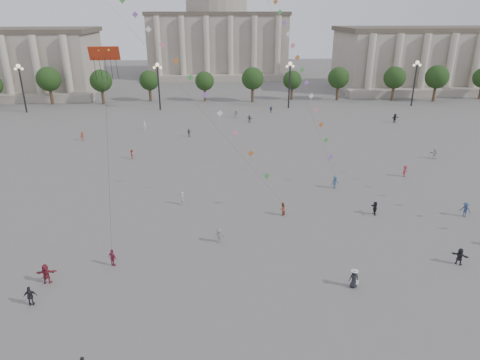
{
  "coord_description": "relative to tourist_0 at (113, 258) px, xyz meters",
  "views": [
    {
      "loc": [
        -4.07,
        -29.08,
        21.38
      ],
      "look_at": [
        -0.93,
        12.0,
        5.06
      ],
      "focal_mm": 32.0,
      "sensor_mm": 36.0,
      "label": 1
    }
  ],
  "objects": [
    {
      "name": "kite_flyer_1",
      "position": [
        24.97,
        16.16,
        0.01
      ],
      "size": [
        1.19,
        0.87,
        1.66
      ],
      "primitive_type": "imported",
      "rotation": [
        0.0,
        0.0,
        0.26
      ],
      "color": "#2D4B67",
      "rests_on": "ground"
    },
    {
      "name": "tourist_0",
      "position": [
        0.0,
        0.0,
        0.0
      ],
      "size": [
        1.01,
        0.88,
        1.64
      ],
      "primitive_type": "imported",
      "rotation": [
        0.0,
        0.0,
        2.52
      ],
      "color": "#932841",
      "rests_on": "ground"
    },
    {
      "name": "person_crowd_12",
      "position": [
        17.4,
        51.99,
        -0.03
      ],
      "size": [
        1.38,
        1.34,
        1.58
      ],
      "primitive_type": "imported",
      "rotation": [
        0.0,
        0.0,
        2.39
      ],
      "color": "#5A595E",
      "rests_on": "ground"
    },
    {
      "name": "hall_central",
      "position": [
        12.94,
        124.52,
        13.41
      ],
      "size": [
        48.3,
        34.3,
        35.5
      ],
      "color": "gray",
      "rests_on": "ground"
    },
    {
      "name": "person_crowd_2",
      "position": [
        -13.36,
        41.23,
        -0.03
      ],
      "size": [
        0.98,
        1.17,
        1.58
      ],
      "primitive_type": "imported",
      "rotation": [
        0.0,
        0.0,
        1.1
      ],
      "color": "#974329",
      "rests_on": "ground"
    },
    {
      "name": "person_crowd_0",
      "position": [
        23.09,
        60.71,
        -0.07
      ],
      "size": [
        0.94,
        0.59,
        1.49
      ],
      "primitive_type": "imported",
      "rotation": [
        0.0,
        0.0,
        0.28
      ],
      "color": "navy",
      "rests_on": "ground"
    },
    {
      "name": "person_crowd_16",
      "position": [
        5.37,
        42.08,
        -0.03
      ],
      "size": [
        1.0,
        0.67,
        1.58
      ],
      "primitive_type": "imported",
      "rotation": [
        0.0,
        0.0,
        0.34
      ],
      "color": "#5B5B60",
      "rests_on": "ground"
    },
    {
      "name": "person_crowd_7",
      "position": [
        43.79,
        26.74,
        0.01
      ],
      "size": [
        1.61,
        0.8,
        1.67
      ],
      "primitive_type": "imported",
      "rotation": [
        0.0,
        0.0,
        2.94
      ],
      "color": "silver",
      "rests_on": "ground"
    },
    {
      "name": "person_crowd_3",
      "position": [
        31.16,
        -2.16,
        -0.02
      ],
      "size": [
        1.45,
        1.31,
        1.6
      ],
      "primitive_type": "imported",
      "rotation": [
        0.0,
        0.0,
        2.45
      ],
      "color": "black",
      "rests_on": "ground"
    },
    {
      "name": "lamp_post_mid_east",
      "position": [
        27.94,
        65.3,
        6.53
      ],
      "size": [
        2.0,
        0.9,
        10.65
      ],
      "color": "#262628",
      "rests_on": "ground"
    },
    {
      "name": "tourist_2",
      "position": [
        -5.03,
        -2.25,
        0.07
      ],
      "size": [
        1.7,
        0.7,
        1.79
      ],
      "primitive_type": "imported",
      "rotation": [
        0.0,
        0.0,
        3.25
      ],
      "color": "maroon",
      "rests_on": "ground"
    },
    {
      "name": "hat_person",
      "position": [
        20.53,
        -4.82,
        0.05
      ],
      "size": [
        0.84,
        0.6,
        1.69
      ],
      "color": "black",
      "rests_on": "ground"
    },
    {
      "name": "person_crowd_17",
      "position": [
        -3.02,
        30.3,
        -0.07
      ],
      "size": [
        0.92,
        1.12,
        1.51
      ],
      "primitive_type": "imported",
      "rotation": [
        0.0,
        0.0,
        2.01
      ],
      "color": "maroon",
      "rests_on": "ground"
    },
    {
      "name": "person_crowd_10",
      "position": [
        -3.18,
        47.16,
        0.08
      ],
      "size": [
        0.47,
        0.68,
        1.8
      ],
      "primitive_type": "imported",
      "rotation": [
        0.0,
        0.0,
        1.52
      ],
      "color": "silver",
      "rests_on": "ground"
    },
    {
      "name": "kite_flyer_0",
      "position": [
        16.9,
        8.94,
        -0.07
      ],
      "size": [
        0.92,
        0.92,
        1.51
      ],
      "primitive_type": "imported",
      "rotation": [
        0.0,
        0.0,
        3.92
      ],
      "color": "#9C3D2A",
      "rests_on": "ground"
    },
    {
      "name": "person_crowd_9",
      "position": [
        47.15,
        49.63,
        0.12
      ],
      "size": [
        1.83,
        1.09,
        1.88
      ],
      "primitive_type": "imported",
      "rotation": [
        0.0,
        0.0,
        0.33
      ],
      "color": "black",
      "rests_on": "ground"
    },
    {
      "name": "tree_row",
      "position": [
        12.94,
        73.3,
        4.57
      ],
      "size": [
        137.12,
        5.12,
        8.0
      ],
      "color": "#3B2A1D",
      "rests_on": "ground"
    },
    {
      "name": "person_crowd_4",
      "position": [
        14.9,
        56.39,
        0.01
      ],
      "size": [
        1.56,
        1.25,
        1.66
      ],
      "primitive_type": "imported",
      "rotation": [
        0.0,
        0.0,
        3.72
      ],
      "color": "#B5B4B0",
      "rests_on": "ground"
    },
    {
      "name": "person_crowd_18",
      "position": [
        27.27,
        8.32,
        -0.04
      ],
      "size": [
        0.49,
        1.46,
        1.57
      ],
      "primitive_type": "imported",
      "rotation": [
        0.0,
        0.0,
        4.69
      ],
      "color": "black",
      "rests_on": "ground"
    },
    {
      "name": "lamp_post_far_east",
      "position": [
        57.94,
        65.3,
        6.53
      ],
      "size": [
        2.0,
        0.9,
        10.65
      ],
      "color": "#262628",
      "rests_on": "ground"
    },
    {
      "name": "ground",
      "position": [
        12.94,
        -4.7,
        -0.82
      ],
      "size": [
        360.0,
        360.0,
        0.0
      ],
      "primitive_type": "plane",
      "color": "#5C5956",
      "rests_on": "ground"
    },
    {
      "name": "hall_east",
      "position": [
        87.94,
        89.19,
        7.61
      ],
      "size": [
        84.0,
        26.22,
        17.2
      ],
      "color": "gray",
      "rests_on": "ground"
    },
    {
      "name": "lamp_post_mid_west",
      "position": [
        -2.06,
        65.3,
        6.53
      ],
      "size": [
        2.0,
        0.9,
        10.65
      ],
      "color": "#262628",
      "rests_on": "ground"
    },
    {
      "name": "person_crowd_8",
      "position": [
        35.82,
        19.53,
        -0.01
      ],
      "size": [
        1.2,
        1.09,
        1.62
      ],
      "primitive_type": "imported",
      "rotation": [
        0.0,
        0.0,
        0.62
      ],
      "color": "maroon",
      "rests_on": "ground"
    },
    {
      "name": "person_crowd_14",
      "position": [
        37.11,
        7.05,
        0.04
      ],
      "size": [
        1.22,
        1.24,
        1.71
      ],
      "primitive_type": "imported",
      "rotation": [
        0.0,
        0.0,
        5.48
      ],
      "color": "navy",
      "rests_on": "ground"
    },
    {
      "name": "person_crowd_13",
      "position": [
        5.63,
        12.67,
        -0.03
      ],
      "size": [
        0.65,
        0.69,
        1.58
      ],
      "primitive_type": "imported",
      "rotation": [
        0.0,
        0.0,
        2.2
      ],
      "color": "silver",
      "rests_on": "ground"
    },
    {
      "name": "lamp_post_far_west",
      "position": [
        -32.06,
        65.3,
        6.53
      ],
      "size": [
        2.0,
        0.9,
        10.65
      ],
      "color": "#262628",
      "rests_on": "ground"
    },
    {
      "name": "dragon_kite",
      "position": [
        1.44,
        -0.74,
        16.85
      ],
      "size": [
        2.23,
        0.72,
        17.46
      ],
      "color": "#B12D12",
      "rests_on": "ground"
    },
    {
      "name": "person_crowd_6",
      "position": [
        9.65,
        3.38,
        -0.06
      ],
      "size": [
        1.1,
        0.82,
        1.52
      ],
      "primitive_type": "imported",
      "rotation": [
        0.0,
        0.0,
        0.28
      ],
      "color": "slate",
      "rests_on": "ground"
    },
    {
      "name": "tourist_4",
      "position": [
        -5.24,
        -5.19,
        0.02
      ],
      "size": [
        1.03,
        0.55,
        1.68
      ],
      "primitive_type": "imported",
      "rotation": [
        0.0,
        0.0,
        3.29
      ],
      "color": "#222127",
      "rests_on": "ground"
    }
  ]
}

